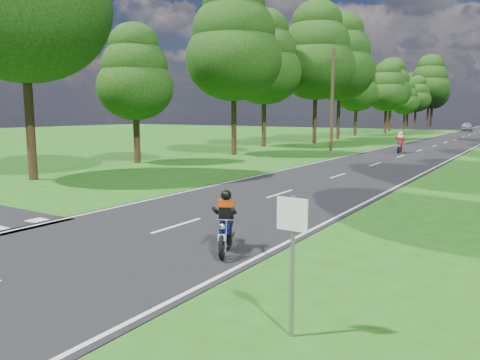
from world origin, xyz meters
The scene contains 8 objects.
ground centered at (0.00, 0.00, 0.00)m, with size 160.00×160.00×0.00m, color #255613.
main_road centered at (0.00, 50.00, 0.01)m, with size 7.00×140.00×0.02m, color black.
road_markings centered at (-0.14, 48.13, 0.02)m, with size 7.40×140.00×0.01m.
telegraph_pole centered at (-6.00, 28.00, 4.07)m, with size 1.20×0.26×8.00m.
road_sign centered at (5.50, -2.01, 1.34)m, with size 0.45×0.07×2.00m.
rider_near_blue centered at (2.43, 0.83, 0.70)m, with size 0.54×1.62×1.35m, color navy, non-canonical shape.
rider_far_red centered at (-0.79, 28.77, 0.83)m, with size 0.65×1.95×1.62m, color #AE0D0F, non-canonical shape.
distant_car centered at (-2.21, 76.79, 0.73)m, with size 1.68×4.17×1.42m, color #B4B5BB.
Camera 1 is at (8.24, -7.56, 3.11)m, focal length 35.00 mm.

